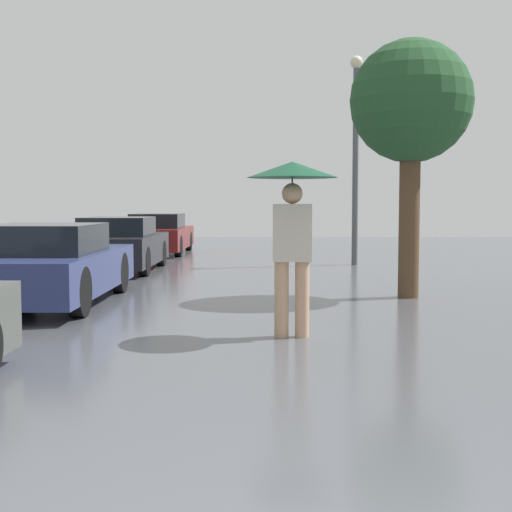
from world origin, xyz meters
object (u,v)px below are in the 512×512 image
tree (411,105)px  parked_car_third (119,245)px  street_lamp (356,143)px  parked_car_farthest (159,235)px  pedestrian (292,204)px  parked_car_second (48,265)px

tree → parked_car_third: bearing=141.1°
parked_car_third → street_lamp: 6.20m
parked_car_third → parked_car_farthest: (0.07, 5.57, -0.00)m
pedestrian → parked_car_farthest: size_ratio=0.44×
parked_car_second → tree: 6.15m
pedestrian → street_lamp: 9.84m
parked_car_third → street_lamp: size_ratio=0.78×
tree → street_lamp: street_lamp is taller
parked_car_third → parked_car_second: bearing=-90.1°
parked_car_third → street_lamp: bearing=16.5°
parked_car_second → parked_car_third: size_ratio=1.09×
tree → pedestrian: bearing=-120.4°
parked_car_farthest → street_lamp: street_lamp is taller
parked_car_second → street_lamp: 9.14m
parked_car_second → parked_car_third: (0.01, 5.27, -0.01)m
pedestrian → street_lamp: street_lamp is taller
pedestrian → parked_car_farthest: bearing=104.5°
pedestrian → parked_car_third: size_ratio=0.50×
parked_car_second → tree: bearing=8.0°
pedestrian → tree: (2.01, 3.43, 1.55)m
parked_car_third → parked_car_farthest: bearing=89.3°
parked_car_second → tree: size_ratio=1.04×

